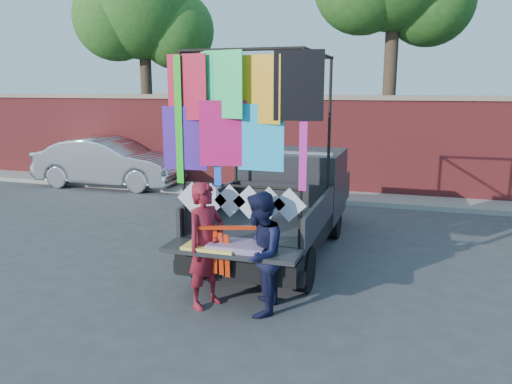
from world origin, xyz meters
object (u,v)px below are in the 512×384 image
(pickup_truck, at_px, (287,199))
(sedan, at_px, (109,162))
(man, at_px, (259,254))
(woman, at_px, (206,245))

(pickup_truck, xyz_separation_m, sedan, (-6.18, 3.68, -0.13))
(pickup_truck, relative_size, sedan, 1.23)
(sedan, bearing_deg, pickup_truck, -122.99)
(sedan, bearing_deg, man, -137.37)
(pickup_truck, relative_size, man, 3.34)
(sedan, relative_size, woman, 2.59)
(pickup_truck, bearing_deg, woman, -96.77)
(sedan, bearing_deg, woman, -140.67)
(pickup_truck, xyz_separation_m, man, (0.37, -2.91, -0.05))
(pickup_truck, height_order, sedan, pickup_truck)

